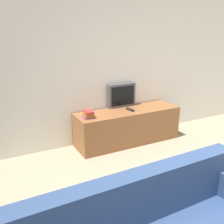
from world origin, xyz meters
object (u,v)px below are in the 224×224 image
television (122,95)px  remote_on_stand (130,110)px  book_stack (89,114)px  tv_stand (128,126)px

television → remote_on_stand: bearing=-84.3°
television → book_stack: (-0.73, -0.27, -0.15)m
television → tv_stand: bearing=-91.3°
television → remote_on_stand: 0.32m
tv_stand → television: 0.53m
book_stack → remote_on_stand: bearing=1.7°
remote_on_stand → tv_stand: bearing=139.1°
book_stack → television: bearing=20.5°
tv_stand → book_stack: 0.80m
television → book_stack: bearing=-159.5°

